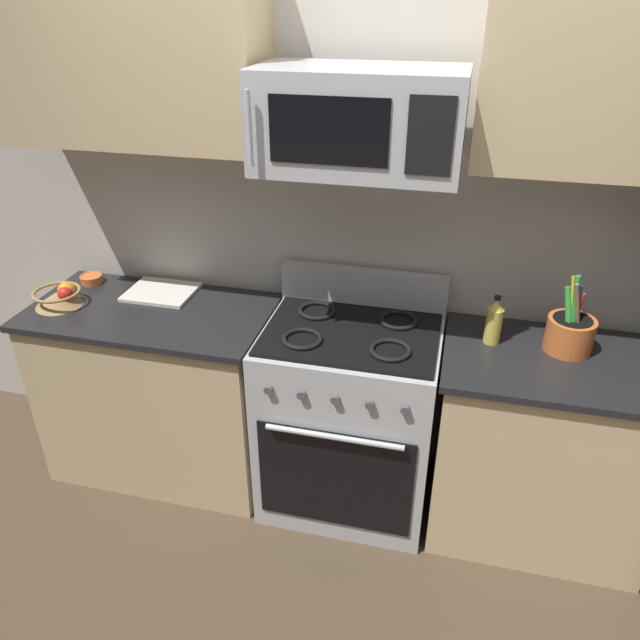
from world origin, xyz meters
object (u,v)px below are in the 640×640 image
at_px(cutting_board, 161,292).
at_px(bottle_oil, 494,321).
at_px(prep_bowl, 91,279).
at_px(microwave, 359,120).
at_px(fruit_basket, 59,296).
at_px(utensil_crock, 570,332).
at_px(range_oven, 349,415).

xyz_separation_m(cutting_board, bottle_oil, (1.54, -0.09, 0.09)).
height_order(cutting_board, prep_bowl, prep_bowl).
relative_size(microwave, prep_bowl, 6.86).
xyz_separation_m(microwave, fruit_basket, (-1.36, -0.09, -0.83)).
xyz_separation_m(utensil_crock, bottle_oil, (-0.30, -0.01, 0.02)).
distance_m(microwave, fruit_basket, 1.60).
distance_m(microwave, bottle_oil, 0.97).
relative_size(utensil_crock, fruit_basket, 1.54).
xyz_separation_m(cutting_board, prep_bowl, (-0.39, 0.03, 0.01)).
relative_size(fruit_basket, cutting_board, 0.69).
xyz_separation_m(microwave, bottle_oil, (0.58, 0.05, -0.78)).
xyz_separation_m(utensil_crock, fruit_basket, (-2.23, -0.14, -0.04)).
bearing_deg(range_oven, microwave, 90.04).
bearing_deg(microwave, cutting_board, 172.12).
distance_m(range_oven, utensil_crock, 1.02).
relative_size(microwave, fruit_basket, 3.45).
xyz_separation_m(range_oven, microwave, (-0.00, 0.03, 1.31)).
distance_m(microwave, prep_bowl, 1.61).
bearing_deg(microwave, prep_bowl, 173.19).
xyz_separation_m(bottle_oil, prep_bowl, (-1.93, 0.11, -0.08)).
bearing_deg(cutting_board, fruit_basket, -151.03).
relative_size(cutting_board, prep_bowl, 2.90).
relative_size(range_oven, prep_bowl, 10.01).
relative_size(range_oven, microwave, 1.46).
xyz_separation_m(range_oven, fruit_basket, (-1.36, -0.06, 0.48)).
distance_m(range_oven, prep_bowl, 1.44).
bearing_deg(microwave, utensil_crock, 3.84).
bearing_deg(prep_bowl, cutting_board, -4.15).
height_order(range_oven, microwave, microwave).
bearing_deg(bottle_oil, utensil_crock, 1.98).
bearing_deg(utensil_crock, prep_bowl, 177.35).
distance_m(microwave, cutting_board, 1.30).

